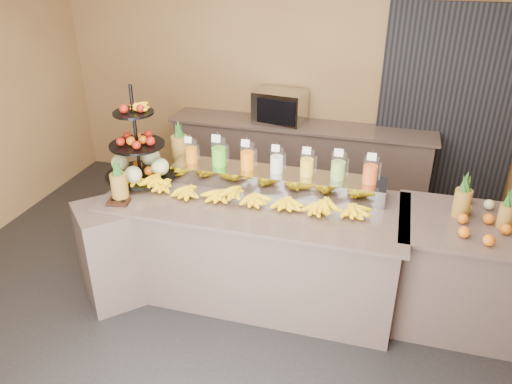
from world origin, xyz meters
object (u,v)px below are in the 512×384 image
at_px(pitcher_tray, 276,180).
at_px(fruit_stand, 143,157).
at_px(right_fruit_pile, 481,218).
at_px(condiment_caddy, 118,202).
at_px(oven_warmer, 280,107).
at_px(banana_heap, 237,192).

xyz_separation_m(pitcher_tray, fruit_stand, (-1.17, -0.17, 0.15)).
bearing_deg(right_fruit_pile, condiment_caddy, -171.66).
distance_m(pitcher_tray, right_fruit_pile, 1.65).
height_order(pitcher_tray, right_fruit_pile, right_fruit_pile).
xyz_separation_m(condiment_caddy, oven_warmer, (0.81, 2.30, 0.18)).
bearing_deg(banana_heap, condiment_caddy, -160.16).
bearing_deg(oven_warmer, pitcher_tray, -70.34).
relative_size(pitcher_tray, condiment_caddy, 10.80).
bearing_deg(right_fruit_pile, oven_warmer, 136.61).
distance_m(condiment_caddy, oven_warmer, 2.45).
bearing_deg(fruit_stand, pitcher_tray, 8.71).
relative_size(condiment_caddy, oven_warmer, 0.30).
xyz_separation_m(pitcher_tray, right_fruit_pile, (1.63, -0.22, -0.00)).
relative_size(pitcher_tray, right_fruit_pile, 4.40).
bearing_deg(fruit_stand, condiment_caddy, -90.42).
bearing_deg(fruit_stand, oven_warmer, 66.78).
xyz_separation_m(banana_heap, fruit_stand, (-0.91, 0.13, 0.15)).
height_order(pitcher_tray, fruit_stand, fruit_stand).
relative_size(condiment_caddy, right_fruit_pile, 0.41).
height_order(condiment_caddy, right_fruit_pile, right_fruit_pile).
bearing_deg(pitcher_tray, right_fruit_pile, -7.59).
bearing_deg(oven_warmer, condiment_caddy, -102.15).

